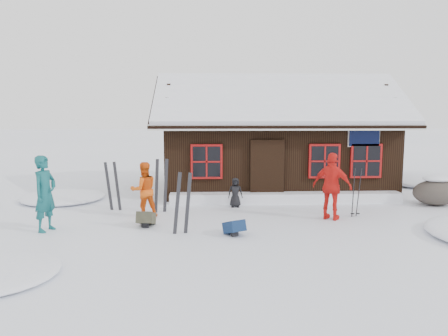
{
  "coord_description": "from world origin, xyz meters",
  "views": [
    {
      "loc": [
        -1.06,
        -11.77,
        3.02
      ],
      "look_at": [
        -0.58,
        1.19,
        1.3
      ],
      "focal_mm": 35.0,
      "sensor_mm": 36.0,
      "label": 1
    }
  ],
  "objects_px": {
    "backpack_blue": "(234,230)",
    "backpack_olive": "(146,221)",
    "skier_teal": "(45,193)",
    "boulder": "(436,192)",
    "skier_crouched": "(235,192)",
    "skier_orange_left": "(144,190)",
    "ski_poles": "(356,193)",
    "skier_orange_right": "(332,186)",
    "ski_pair_left": "(183,204)"
  },
  "relations": [
    {
      "from": "ski_pair_left",
      "to": "backpack_blue",
      "type": "relative_size",
      "value": 3.09
    },
    {
      "from": "ski_pair_left",
      "to": "skier_orange_left",
      "type": "bearing_deg",
      "value": 127.94
    },
    {
      "from": "ski_pair_left",
      "to": "backpack_olive",
      "type": "relative_size",
      "value": 2.91
    },
    {
      "from": "skier_orange_left",
      "to": "ski_poles",
      "type": "height_order",
      "value": "skier_orange_left"
    },
    {
      "from": "ski_poles",
      "to": "backpack_blue",
      "type": "relative_size",
      "value": 2.81
    },
    {
      "from": "skier_orange_left",
      "to": "skier_orange_right",
      "type": "xyz_separation_m",
      "value": [
        5.24,
        -0.47,
        0.15
      ]
    },
    {
      "from": "ski_poles",
      "to": "backpack_olive",
      "type": "bearing_deg",
      "value": -171.56
    },
    {
      "from": "ski_pair_left",
      "to": "backpack_blue",
      "type": "distance_m",
      "value": 1.41
    },
    {
      "from": "ski_pair_left",
      "to": "ski_poles",
      "type": "height_order",
      "value": "ski_pair_left"
    },
    {
      "from": "skier_teal",
      "to": "backpack_olive",
      "type": "bearing_deg",
      "value": -62.64
    },
    {
      "from": "skier_orange_left",
      "to": "ski_pair_left",
      "type": "height_order",
      "value": "skier_orange_left"
    },
    {
      "from": "skier_orange_left",
      "to": "boulder",
      "type": "relative_size",
      "value": 1.07
    },
    {
      "from": "skier_orange_right",
      "to": "skier_crouched",
      "type": "relative_size",
      "value": 2.01
    },
    {
      "from": "skier_orange_left",
      "to": "backpack_olive",
      "type": "xyz_separation_m",
      "value": [
        0.19,
        -1.0,
        -0.64
      ]
    },
    {
      "from": "backpack_blue",
      "to": "backpack_olive",
      "type": "height_order",
      "value": "backpack_olive"
    },
    {
      "from": "backpack_blue",
      "to": "skier_orange_left",
      "type": "bearing_deg",
      "value": 115.74
    },
    {
      "from": "ski_poles",
      "to": "backpack_olive",
      "type": "height_order",
      "value": "ski_poles"
    },
    {
      "from": "skier_teal",
      "to": "boulder",
      "type": "bearing_deg",
      "value": -57.65
    },
    {
      "from": "skier_teal",
      "to": "backpack_olive",
      "type": "distance_m",
      "value": 2.6
    },
    {
      "from": "skier_orange_left",
      "to": "backpack_blue",
      "type": "distance_m",
      "value": 3.17
    },
    {
      "from": "skier_teal",
      "to": "ski_pair_left",
      "type": "height_order",
      "value": "skier_teal"
    },
    {
      "from": "skier_orange_left",
      "to": "ski_pair_left",
      "type": "distance_m",
      "value": 2.09
    },
    {
      "from": "skier_orange_right",
      "to": "ski_poles",
      "type": "bearing_deg",
      "value": -122.67
    },
    {
      "from": "skier_teal",
      "to": "skier_orange_left",
      "type": "xyz_separation_m",
      "value": [
        2.26,
        1.34,
        -0.17
      ]
    },
    {
      "from": "skier_orange_right",
      "to": "ski_poles",
      "type": "xyz_separation_m",
      "value": [
        0.79,
        0.34,
        -0.26
      ]
    },
    {
      "from": "boulder",
      "to": "backpack_olive",
      "type": "distance_m",
      "value": 9.21
    },
    {
      "from": "ski_pair_left",
      "to": "ski_poles",
      "type": "distance_m",
      "value": 5.09
    },
    {
      "from": "skier_orange_left",
      "to": "skier_orange_right",
      "type": "height_order",
      "value": "skier_orange_right"
    },
    {
      "from": "skier_teal",
      "to": "skier_orange_right",
      "type": "distance_m",
      "value": 7.55
    },
    {
      "from": "ski_pair_left",
      "to": "backpack_olive",
      "type": "bearing_deg",
      "value": 147.77
    },
    {
      "from": "boulder",
      "to": "backpack_blue",
      "type": "height_order",
      "value": "boulder"
    },
    {
      "from": "ski_pair_left",
      "to": "ski_poles",
      "type": "xyz_separation_m",
      "value": [
        4.84,
        1.58,
        -0.06
      ]
    },
    {
      "from": "backpack_olive",
      "to": "skier_orange_right",
      "type": "bearing_deg",
      "value": 12.22
    },
    {
      "from": "skier_teal",
      "to": "ski_pair_left",
      "type": "xyz_separation_m",
      "value": [
        3.44,
        -0.38,
        -0.22
      ]
    },
    {
      "from": "skier_teal",
      "to": "skier_crouched",
      "type": "relative_size",
      "value": 2.06
    },
    {
      "from": "skier_orange_right",
      "to": "skier_crouched",
      "type": "distance_m",
      "value": 3.1
    },
    {
      "from": "skier_teal",
      "to": "boulder",
      "type": "xyz_separation_m",
      "value": [
        11.37,
        2.59,
        -0.52
      ]
    },
    {
      "from": "skier_teal",
      "to": "skier_orange_left",
      "type": "distance_m",
      "value": 2.63
    },
    {
      "from": "backpack_blue",
      "to": "skier_teal",
      "type": "bearing_deg",
      "value": 146.78
    },
    {
      "from": "skier_teal",
      "to": "ski_poles",
      "type": "height_order",
      "value": "skier_teal"
    },
    {
      "from": "skier_orange_right",
      "to": "boulder",
      "type": "bearing_deg",
      "value": -121.73
    },
    {
      "from": "boulder",
      "to": "ski_poles",
      "type": "relative_size",
      "value": 1.03
    },
    {
      "from": "skier_orange_right",
      "to": "boulder",
      "type": "height_order",
      "value": "skier_orange_right"
    },
    {
      "from": "skier_orange_right",
      "to": "backpack_blue",
      "type": "height_order",
      "value": "skier_orange_right"
    },
    {
      "from": "skier_orange_left",
      "to": "ski_poles",
      "type": "distance_m",
      "value": 6.03
    },
    {
      "from": "boulder",
      "to": "backpack_blue",
      "type": "xyz_separation_m",
      "value": [
        -6.67,
        -3.15,
        -0.3
      ]
    },
    {
      "from": "skier_orange_left",
      "to": "skier_orange_right",
      "type": "relative_size",
      "value": 0.84
    },
    {
      "from": "skier_teal",
      "to": "skier_crouched",
      "type": "xyz_separation_m",
      "value": [
        4.92,
        2.54,
        -0.49
      ]
    },
    {
      "from": "skier_orange_right",
      "to": "backpack_olive",
      "type": "bearing_deg",
      "value": 40.34
    },
    {
      "from": "skier_crouched",
      "to": "ski_poles",
      "type": "xyz_separation_m",
      "value": [
        3.36,
        -1.34,
        0.21
      ]
    }
  ]
}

